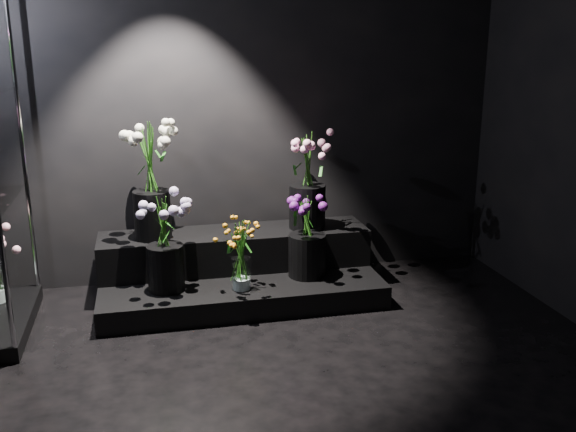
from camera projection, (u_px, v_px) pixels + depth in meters
name	position (u px, v px, depth m)	size (l,w,h in m)	color
floor	(296.00, 418.00, 3.10)	(4.00, 4.00, 0.00)	black
wall_back	(231.00, 91.00, 4.60)	(4.00, 4.00, 0.00)	black
display_riser	(238.00, 269.00, 4.56)	(1.92, 0.85, 0.43)	black
bouquet_orange_bells	(241.00, 254.00, 4.19)	(0.35, 0.35, 0.46)	white
bouquet_lilac	(164.00, 235.00, 4.14)	(0.40, 0.40, 0.64)	black
bouquet_purple	(307.00, 231.00, 4.41)	(0.37, 0.37, 0.60)	black
bouquet_cream_roses	(150.00, 173.00, 4.33)	(0.50, 0.50, 0.80)	black
bouquet_pink_roses	(308.00, 174.00, 4.59)	(0.44, 0.44, 0.72)	black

